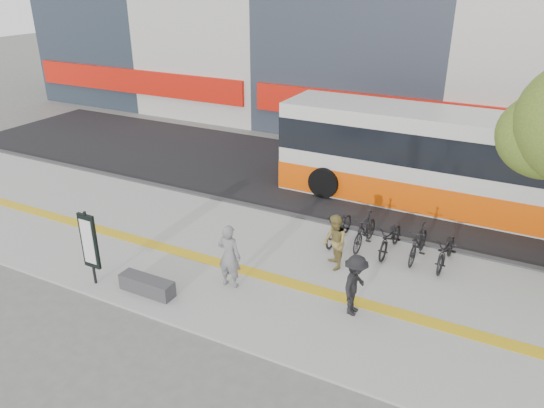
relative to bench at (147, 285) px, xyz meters
The scene contains 12 objects.
ground 2.88m from the bench, 24.78° to the left, with size 120.00×120.00×0.00m, color #60605B.
sidewalk 3.76m from the bench, 46.08° to the left, with size 40.00×7.00×0.08m, color gray.
tactile_strip 3.41m from the bench, 40.24° to the left, with size 40.00×0.45×0.01m, color gold.
street 10.53m from the bench, 75.70° to the left, with size 40.00×8.00×0.06m, color black.
curb 6.73m from the bench, 67.25° to the left, with size 40.00×0.25×0.14m, color #37373A.
bench is the anchor object (origin of this frame).
signboard 1.94m from the bench, 169.19° to the right, with size 0.55×0.10×2.20m.
bus 11.62m from the bench, 57.20° to the left, with size 12.98×3.08×3.46m.
bicycle_row 7.37m from the bench, 44.95° to the left, with size 4.10×1.95×1.12m.
seated_woman 2.35m from the bench, 36.81° to the left, with size 0.68×0.44×1.85m, color black.
pedestrian_tan 5.37m from the bench, 41.69° to the left, with size 0.81×0.63×1.66m, color olive.
pedestrian_dark 5.56m from the bench, 18.02° to the left, with size 1.06×0.61×1.64m, color black.
Camera 1 is at (5.87, -10.17, 8.05)m, focal length 34.29 mm.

